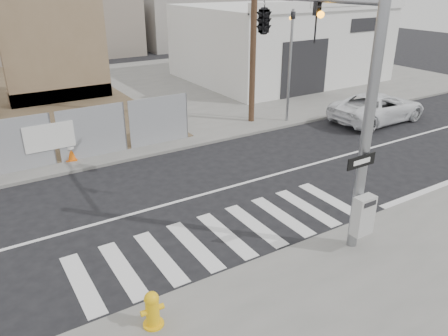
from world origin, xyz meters
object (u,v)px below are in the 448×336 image
traffic_cone_d (70,150)px  signal_pole (295,51)px  auto_shop (279,42)px  fire_hydrant (152,309)px  suv (378,107)px

traffic_cone_d → signal_pole: bearing=-56.0°
auto_shop → fire_hydrant: size_ratio=14.80×
auto_shop → suv: size_ratio=2.30×
suv → traffic_cone_d: suv is taller
signal_pole → traffic_cone_d: 9.59m
signal_pole → suv: signal_pole is taller
fire_hydrant → traffic_cone_d: 9.84m
auto_shop → suv: 10.86m
signal_pole → auto_shop: signal_pole is taller
traffic_cone_d → suv: bearing=-10.4°
signal_pole → fire_hydrant: size_ratio=8.63×
auto_shop → traffic_cone_d: 18.23m
signal_pole → traffic_cone_d: size_ratio=8.81×
fire_hydrant → traffic_cone_d: bearing=89.9°
signal_pole → traffic_cone_d: bearing=124.0°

